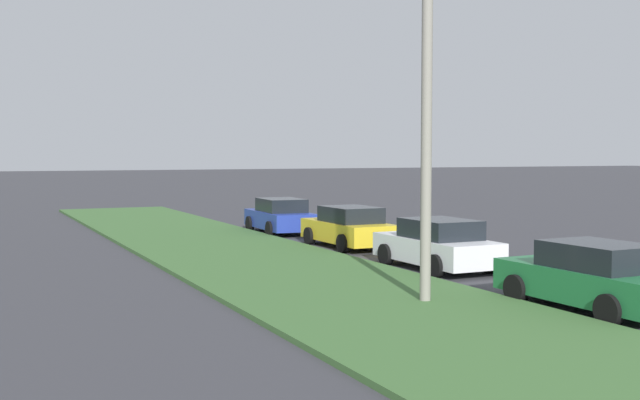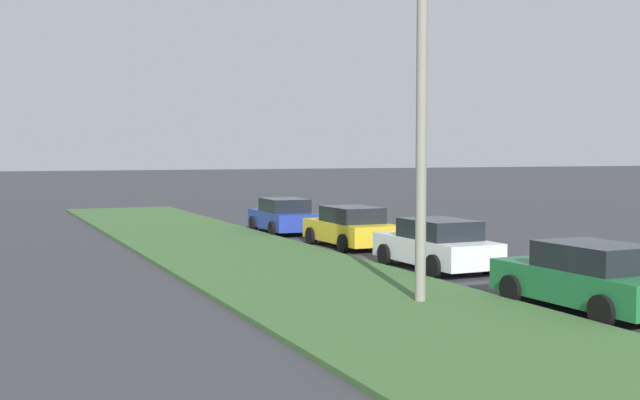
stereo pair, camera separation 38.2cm
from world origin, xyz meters
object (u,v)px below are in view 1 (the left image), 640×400
(parked_car_green, at_px, (593,277))
(streetlight, at_px, (441,107))
(parked_car_yellow, at_px, (349,227))
(parked_car_white, at_px, (437,245))
(parked_car_blue, at_px, (280,216))

(parked_car_green, height_order, streetlight, streetlight)
(parked_car_yellow, height_order, streetlight, streetlight)
(parked_car_yellow, distance_m, streetlight, 11.35)
(parked_car_white, xyz_separation_m, parked_car_yellow, (5.80, -0.09, 0.00))
(parked_car_white, bearing_deg, parked_car_yellow, -1.28)
(parked_car_blue, relative_size, streetlight, 0.58)
(parked_car_white, height_order, parked_car_yellow, same)
(parked_car_yellow, xyz_separation_m, streetlight, (-10.31, 3.00, 3.67))
(parked_car_green, bearing_deg, parked_car_blue, -1.56)
(parked_car_green, xyz_separation_m, streetlight, (1.90, 2.64, 3.67))
(parked_car_yellow, xyz_separation_m, parked_car_blue, (5.66, 0.35, 0.00))
(parked_car_blue, bearing_deg, parked_car_white, -176.33)
(streetlight, bearing_deg, parked_car_blue, -9.43)
(parked_car_green, distance_m, streetlight, 4.90)
(parked_car_white, relative_size, parked_car_yellow, 1.00)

